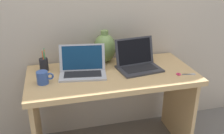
# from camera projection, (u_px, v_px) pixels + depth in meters

# --- Properties ---
(back_wall) EXTENTS (4.40, 0.04, 2.40)m
(back_wall) POSITION_uv_depth(u_px,v_px,m) (102.00, 4.00, 2.09)
(back_wall) COLOR #BCAD99
(back_wall) RESTS_ON ground
(desk) EXTENTS (1.30, 0.62, 0.73)m
(desk) POSITION_uv_depth(u_px,v_px,m) (112.00, 92.00, 2.03)
(desk) COLOR tan
(desk) RESTS_ON ground
(laptop_left) EXTENTS (0.38, 0.27, 0.22)m
(laptop_left) POSITION_uv_depth(u_px,v_px,m) (83.00, 67.00, 1.93)
(laptop_left) COLOR #B2B2B7
(laptop_left) RESTS_ON desk
(laptop_right) EXTENTS (0.36, 0.29, 0.23)m
(laptop_right) POSITION_uv_depth(u_px,v_px,m) (137.00, 61.00, 2.03)
(laptop_right) COLOR #333338
(laptop_right) RESTS_ON desk
(green_vase) EXTENTS (0.19, 0.19, 0.27)m
(green_vase) POSITION_uv_depth(u_px,v_px,m) (105.00, 48.00, 2.14)
(green_vase) COLOR #75934C
(green_vase) RESTS_ON desk
(coffee_mug) EXTENTS (0.12, 0.08, 0.09)m
(coffee_mug) POSITION_uv_depth(u_px,v_px,m) (43.00, 78.00, 1.78)
(coffee_mug) COLOR #335199
(coffee_mug) RESTS_ON desk
(pen_cup) EXTENTS (0.07, 0.07, 0.18)m
(pen_cup) POSITION_uv_depth(u_px,v_px,m) (44.00, 64.00, 1.98)
(pen_cup) COLOR black
(pen_cup) RESTS_ON desk
(scissors) EXTENTS (0.15, 0.06, 0.01)m
(scissors) POSITION_uv_depth(u_px,v_px,m) (182.00, 74.00, 1.93)
(scissors) COLOR #B7B7BC
(scissors) RESTS_ON desk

